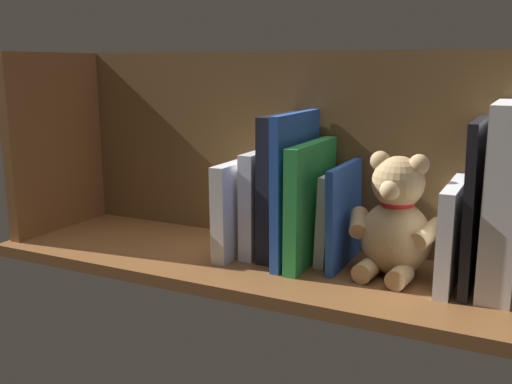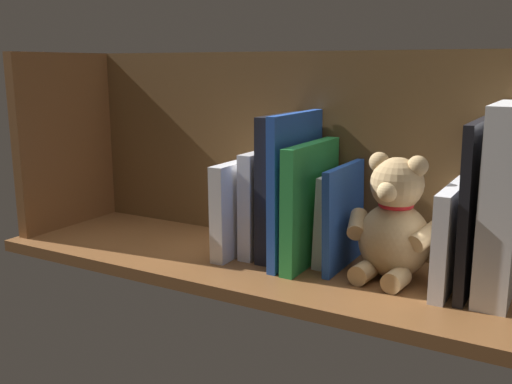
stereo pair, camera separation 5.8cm
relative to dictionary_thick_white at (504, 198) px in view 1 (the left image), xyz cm
name	(u,v)px [view 1 (the left image)]	position (x,y,z in cm)	size (l,w,h in cm)	color
ground_plane	(256,263)	(41.09, 3.50, -15.85)	(99.77, 31.75, 2.20)	brown
shelf_back_panel	(286,148)	(41.09, -10.12, 3.97)	(99.77, 1.50, 37.44)	brown
shelf_side_divider	(56,142)	(88.97, 3.50, 3.97)	(2.40, 25.75, 37.44)	brown
dictionary_thick_white	(504,198)	(0.00, 0.00, 0.00)	(5.01, 17.74, 29.50)	silver
book_0	(474,204)	(4.25, 0.02, -1.35)	(1.50, 17.97, 26.79)	black
book_1	(453,233)	(7.17, 0.35, -6.47)	(2.35, 18.65, 16.56)	silver
teddy_bear	(396,222)	(16.32, 0.92, -5.55)	(16.87, 14.24, 20.91)	tan
book_2	(344,215)	(25.70, -0.65, -5.74)	(1.33, 16.65, 18.01)	blue
book_3	(333,216)	(28.32, -2.28, -6.64)	(1.92, 13.37, 16.21)	silver
book_4	(311,203)	(31.48, 0.81, -3.89)	(2.40, 19.57, 21.71)	green
book_5	(296,187)	(34.49, 0.69, -1.36)	(1.64, 19.32, 26.77)	blue
book_6	(282,186)	(37.89, -0.95, -1.63)	(3.17, 16.03, 26.23)	black
book_7	(263,201)	(41.80, -1.09, -5.03)	(2.66, 15.76, 19.43)	silver
book_8	(242,206)	(45.47, 0.69, -5.98)	(2.70, 19.31, 17.54)	silver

